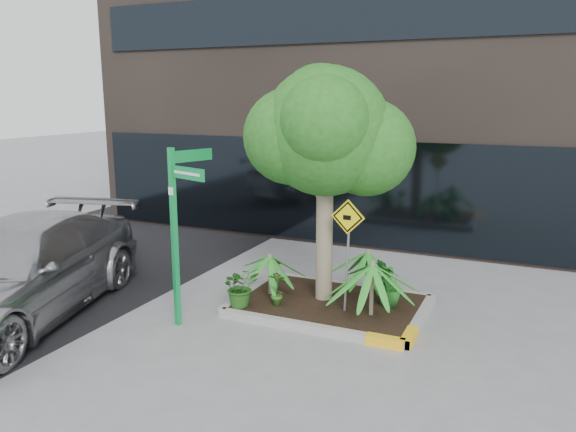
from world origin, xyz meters
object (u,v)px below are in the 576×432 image
at_px(parked_car, 18,271).
at_px(cattle_sign, 348,236).
at_px(tree, 326,131).
at_px(street_sign_post, 179,218).

height_order(parked_car, cattle_sign, cattle_sign).
height_order(tree, cattle_sign, tree).
bearing_deg(cattle_sign, street_sign_post, -146.72).
xyz_separation_m(tree, parked_car, (-4.58, -2.67, -2.33)).
xyz_separation_m(tree, street_sign_post, (-1.84, -1.80, -1.33)).
relative_size(parked_car, cattle_sign, 2.96).
distance_m(tree, street_sign_post, 2.89).
bearing_deg(street_sign_post, cattle_sign, 49.18).
xyz_separation_m(parked_car, cattle_sign, (5.14, 2.27, 0.63)).
relative_size(tree, cattle_sign, 2.24).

